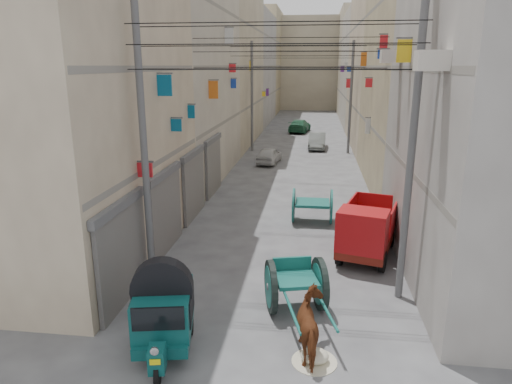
% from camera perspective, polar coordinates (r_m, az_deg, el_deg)
% --- Properties ---
extents(building_row_left, '(8.00, 62.00, 14.00)m').
position_cam_1_polar(building_row_left, '(41.18, -5.62, 15.70)').
color(building_row_left, '#C6B396').
rests_on(building_row_left, ground).
extents(building_row_right, '(8.00, 62.00, 14.00)m').
position_cam_1_polar(building_row_right, '(40.75, 17.73, 15.07)').
color(building_row_right, '#A29D97').
rests_on(building_row_right, ground).
extents(end_cap_building, '(22.00, 10.00, 13.00)m').
position_cam_1_polar(end_cap_building, '(72.05, 6.73, 15.61)').
color(end_cap_building, '#B7AC90').
rests_on(end_cap_building, ground).
extents(shutters_left, '(0.18, 14.40, 2.88)m').
position_cam_1_polar(shutters_left, '(17.82, -9.28, -0.29)').
color(shutters_left, '#47474B').
rests_on(shutters_left, ground).
extents(signboards, '(8.22, 40.52, 5.67)m').
position_cam_1_polar(signboards, '(27.86, 5.11, 9.58)').
color(signboards, '#16369D').
rests_on(signboards, ground).
extents(ac_units, '(0.70, 6.55, 3.35)m').
position_cam_1_polar(ac_units, '(13.98, 18.95, 19.43)').
color(ac_units, beige).
rests_on(ac_units, ground).
extents(utility_poles, '(7.40, 22.20, 8.00)m').
position_cam_1_polar(utility_poles, '(23.18, 4.67, 9.81)').
color(utility_poles, '#525154').
rests_on(utility_poles, ground).
extents(overhead_cables, '(7.40, 22.52, 1.12)m').
position_cam_1_polar(overhead_cables, '(20.47, 4.47, 16.82)').
color(overhead_cables, black).
rests_on(overhead_cables, ground).
extents(auto_rickshaw, '(1.68, 2.48, 1.69)m').
position_cam_1_polar(auto_rickshaw, '(10.77, -11.49, -14.26)').
color(auto_rickshaw, black).
rests_on(auto_rickshaw, ground).
extents(tonga_cart, '(1.93, 3.32, 1.41)m').
position_cam_1_polar(tonga_cart, '(12.29, 4.98, -11.42)').
color(tonga_cart, black).
rests_on(tonga_cart, ground).
extents(mini_truck, '(2.43, 3.76, 1.95)m').
position_cam_1_polar(mini_truck, '(15.59, 13.61, -5.03)').
color(mini_truck, black).
rests_on(mini_truck, ground).
extents(second_cart, '(1.63, 1.44, 1.43)m').
position_cam_1_polar(second_cart, '(18.89, 7.05, -1.60)').
color(second_cart, '#13574F').
rests_on(second_cart, ground).
extents(feed_sack, '(0.62, 0.50, 0.31)m').
position_cam_1_polar(feed_sack, '(10.69, 7.33, -19.64)').
color(feed_sack, beige).
rests_on(feed_sack, ground).
extents(horse, '(1.07, 1.76, 1.39)m').
position_cam_1_polar(horse, '(10.63, 7.18, -16.38)').
color(horse, maroon).
rests_on(horse, ground).
extents(distant_car_white, '(1.68, 3.31, 1.08)m').
position_cam_1_polar(distant_car_white, '(30.36, 1.66, 4.61)').
color(distant_car_white, beige).
rests_on(distant_car_white, ground).
extents(distant_car_grey, '(1.36, 3.67, 1.20)m').
position_cam_1_polar(distant_car_grey, '(36.12, 7.65, 6.34)').
color(distant_car_grey, '#575C5A').
rests_on(distant_car_grey, ground).
extents(distant_car_green, '(2.26, 4.41, 1.22)m').
position_cam_1_polar(distant_car_green, '(45.13, 5.48, 8.24)').
color(distant_car_green, '#1D5536').
rests_on(distant_car_green, ground).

